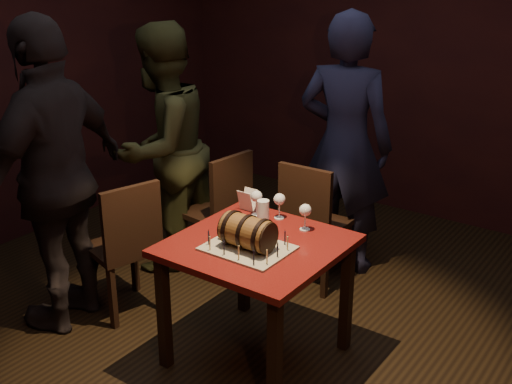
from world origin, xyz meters
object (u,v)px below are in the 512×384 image
wine_glass_mid (279,200)px  pint_of_ale (263,213)px  person_back (345,145)px  wine_glass_left (256,197)px  wine_glass_right (305,211)px  chair_back (311,219)px  pub_table (257,260)px  person_left_front (57,177)px  barrel_cake (248,232)px  person_left_rear (162,149)px  chair_left_front (127,242)px  chair_left_rear (222,207)px

wine_glass_mid → pint_of_ale: size_ratio=1.07×
person_back → pint_of_ale: bearing=83.7°
wine_glass_left → wine_glass_right: 0.36m
chair_back → wine_glass_left: bearing=-93.5°
wine_glass_left → person_back: (0.05, 1.03, 0.09)m
pub_table → wine_glass_left: (-0.23, 0.31, 0.23)m
wine_glass_left → person_left_front: (-1.02, -0.67, 0.11)m
pub_table → wine_glass_mid: bearing=104.0°
barrel_cake → person_left_rear: 1.48m
chair_left_front → person_left_rear: bearing=115.1°
pint_of_ale → person_back: (-0.06, 1.12, 0.13)m
barrel_cake → wine_glass_right: size_ratio=2.10×
pub_table → wine_glass_left: size_ratio=5.59×
pub_table → person_left_rear: 1.46m
chair_back → wine_glass_right: bearing=-62.6°
wine_glass_left → wine_glass_mid: bearing=15.9°
wine_glass_left → chair_left_rear: chair_left_rear is taller
chair_left_rear → chair_left_front: 0.83m
wine_glass_left → wine_glass_mid: (0.14, 0.04, -0.00)m
pint_of_ale → chair_left_front: size_ratio=0.16×
pint_of_ale → person_left_rear: (-1.17, 0.39, 0.09)m
person_left_rear → wine_glass_right: bearing=73.4°
wine_glass_mid → pint_of_ale: bearing=-103.9°
wine_glass_mid → person_back: bearing=95.5°
person_back → person_left_front: (-1.06, -1.70, 0.02)m
chair_left_rear → person_left_front: person_left_front is taller
wine_glass_right → person_back: person_back is taller
barrel_cake → wine_glass_right: 0.42m
chair_left_rear → barrel_cake: bearing=-44.6°
pint_of_ale → barrel_cake: bearing=-68.9°
person_left_rear → person_left_front: person_left_front is taller
person_left_rear → chair_back: bearing=101.1°
wine_glass_mid → chair_left_front: bearing=-152.9°
barrel_cake → wine_glass_mid: bearing=101.9°
wine_glass_left → chair_back: size_ratio=0.17×
chair_left_rear → pint_of_ale: bearing=-35.1°
barrel_cake → person_left_rear: size_ratio=0.19×
pint_of_ale → person_back: person_back is taller
pub_table → chair_back: 0.94m
wine_glass_mid → pint_of_ale: (-0.03, -0.13, -0.04)m
barrel_cake → wine_glass_left: 0.48m
chair_left_front → chair_back: bearing=52.6°
wine_glass_left → pint_of_ale: bearing=-38.0°
pint_of_ale → chair_left_rear: bearing=144.9°
pint_of_ale → wine_glass_left: bearing=142.0°
barrel_cake → chair_back: barrel_cake is taller
wine_glass_right → chair_left_front: 1.21m
pub_table → chair_left_front: bearing=-174.4°
chair_left_front → person_left_front: person_left_front is taller
wine_glass_left → person_left_front: 1.22m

